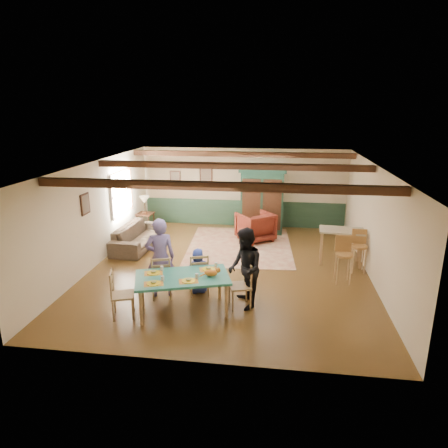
# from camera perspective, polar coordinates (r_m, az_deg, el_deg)

# --- Properties ---
(floor) EXTENTS (8.00, 8.00, 0.00)m
(floor) POSITION_cam_1_polar(r_m,az_deg,el_deg) (10.42, 0.70, -6.37)
(floor) COLOR #492F14
(floor) RESTS_ON ground
(wall_back) EXTENTS (7.00, 0.02, 2.70)m
(wall_back) POSITION_cam_1_polar(r_m,az_deg,el_deg) (13.85, 2.79, 5.20)
(wall_back) COLOR beige
(wall_back) RESTS_ON floor
(wall_left) EXTENTS (0.02, 8.00, 2.70)m
(wall_left) POSITION_cam_1_polar(r_m,az_deg,el_deg) (10.95, -17.76, 1.43)
(wall_left) COLOR beige
(wall_left) RESTS_ON floor
(wall_right) EXTENTS (0.02, 8.00, 2.70)m
(wall_right) POSITION_cam_1_polar(r_m,az_deg,el_deg) (10.17, 20.69, 0.03)
(wall_right) COLOR beige
(wall_right) RESTS_ON floor
(ceiling) EXTENTS (7.00, 8.00, 0.02)m
(ceiling) POSITION_cam_1_polar(r_m,az_deg,el_deg) (9.70, 0.75, 8.51)
(ceiling) COLOR white
(ceiling) RESTS_ON wall_back
(wainscot_back) EXTENTS (6.95, 0.03, 0.90)m
(wainscot_back) POSITION_cam_1_polar(r_m,az_deg,el_deg) (14.03, 2.73, 1.57)
(wainscot_back) COLOR #213C2C
(wainscot_back) RESTS_ON floor
(ceiling_beam_front) EXTENTS (6.95, 0.16, 0.16)m
(ceiling_beam_front) POSITION_cam_1_polar(r_m,az_deg,el_deg) (7.47, -1.44, 5.44)
(ceiling_beam_front) COLOR black
(ceiling_beam_front) RESTS_ON ceiling
(ceiling_beam_mid) EXTENTS (6.95, 0.16, 0.16)m
(ceiling_beam_mid) POSITION_cam_1_polar(r_m,az_deg,el_deg) (10.10, 1.03, 8.31)
(ceiling_beam_mid) COLOR black
(ceiling_beam_mid) RESTS_ON ceiling
(ceiling_beam_back) EXTENTS (6.95, 0.16, 0.16)m
(ceiling_beam_back) POSITION_cam_1_polar(r_m,az_deg,el_deg) (12.67, 2.46, 9.93)
(ceiling_beam_back) COLOR black
(ceiling_beam_back) RESTS_ON ceiling
(window_left) EXTENTS (0.06, 1.60, 1.30)m
(window_left) POSITION_cam_1_polar(r_m,az_deg,el_deg) (12.41, -14.41, 4.33)
(window_left) COLOR white
(window_left) RESTS_ON wall_left
(picture_left_wall) EXTENTS (0.04, 0.42, 0.52)m
(picture_left_wall) POSITION_cam_1_polar(r_m,az_deg,el_deg) (10.33, -19.20, 2.71)
(picture_left_wall) COLOR gray
(picture_left_wall) RESTS_ON wall_left
(picture_back_a) EXTENTS (0.45, 0.04, 0.55)m
(picture_back_a) POSITION_cam_1_polar(r_m,az_deg,el_deg) (13.91, -2.58, 7.13)
(picture_back_a) COLOR gray
(picture_back_a) RESTS_ON wall_back
(picture_back_b) EXTENTS (0.38, 0.04, 0.48)m
(picture_back_b) POSITION_cam_1_polar(r_m,az_deg,el_deg) (14.17, -6.98, 6.59)
(picture_back_b) COLOR gray
(picture_back_b) RESTS_ON wall_back
(dining_table) EXTENTS (2.08, 1.55, 0.77)m
(dining_table) POSITION_cam_1_polar(r_m,az_deg,el_deg) (8.25, -5.90, -9.92)
(dining_table) COLOR #226D5F
(dining_table) RESTS_ON floor
(dining_chair_far_left) EXTENTS (0.55, 0.56, 0.98)m
(dining_chair_far_left) POSITION_cam_1_polar(r_m,az_deg,el_deg) (8.86, -8.96, -7.37)
(dining_chair_far_left) COLOR #9E794F
(dining_chair_far_left) RESTS_ON floor
(dining_chair_far_right) EXTENTS (0.55, 0.56, 0.98)m
(dining_chair_far_right) POSITION_cam_1_polar(r_m,az_deg,el_deg) (8.91, -3.63, -7.07)
(dining_chair_far_right) COLOR #9E794F
(dining_chair_far_right) RESTS_ON floor
(dining_chair_end_left) EXTENTS (0.56, 0.55, 0.98)m
(dining_chair_end_left) POSITION_cam_1_polar(r_m,az_deg,el_deg) (8.22, -14.28, -9.66)
(dining_chair_end_left) COLOR #9E794F
(dining_chair_end_left) RESTS_ON floor
(dining_chair_end_right) EXTENTS (0.56, 0.55, 0.98)m
(dining_chair_end_right) POSITION_cam_1_polar(r_m,az_deg,el_deg) (8.35, 2.28, -8.70)
(dining_chair_end_right) COLOR #9E794F
(dining_chair_end_right) RESTS_ON floor
(person_man) EXTENTS (0.75, 0.60, 1.77)m
(person_man) POSITION_cam_1_polar(r_m,az_deg,el_deg) (8.79, -9.09, -4.78)
(person_man) COLOR #6F5EA1
(person_man) RESTS_ON floor
(person_woman) EXTENTS (0.86, 0.98, 1.70)m
(person_woman) POSITION_cam_1_polar(r_m,az_deg,el_deg) (8.23, 3.01, -6.37)
(person_woman) COLOR black
(person_woman) RESTS_ON floor
(person_child) EXTENTS (0.58, 0.47, 1.03)m
(person_child) POSITION_cam_1_polar(r_m,az_deg,el_deg) (8.97, -3.69, -6.70)
(person_child) COLOR #27399C
(person_child) RESTS_ON floor
(cat) EXTENTS (0.40, 0.25, 0.19)m
(cat) POSITION_cam_1_polar(r_m,az_deg,el_deg) (8.01, -1.88, -6.90)
(cat) COLOR orange
(cat) RESTS_ON dining_table
(place_setting_near_left) EXTENTS (0.49, 0.42, 0.11)m
(place_setting_near_left) POSITION_cam_1_polar(r_m,az_deg,el_deg) (7.82, -10.03, -8.07)
(place_setting_near_left) COLOR yellow
(place_setting_near_left) RESTS_ON dining_table
(place_setting_near_center) EXTENTS (0.49, 0.42, 0.11)m
(place_setting_near_center) POSITION_cam_1_polar(r_m,az_deg,el_deg) (7.83, -5.10, -7.80)
(place_setting_near_center) COLOR yellow
(place_setting_near_center) RESTS_ON dining_table
(place_setting_far_left) EXTENTS (0.49, 0.42, 0.11)m
(place_setting_far_left) POSITION_cam_1_polar(r_m,az_deg,el_deg) (8.29, -10.06, -6.61)
(place_setting_far_left) COLOR yellow
(place_setting_far_left) RESTS_ON dining_table
(place_setting_far_right) EXTENTS (0.49, 0.42, 0.11)m
(place_setting_far_right) POSITION_cam_1_polar(r_m,az_deg,el_deg) (8.35, -2.24, -6.18)
(place_setting_far_right) COLOR yellow
(place_setting_far_right) RESTS_ON dining_table
(area_rug) EXTENTS (3.25, 3.78, 0.01)m
(area_rug) POSITION_cam_1_polar(r_m,az_deg,el_deg) (12.07, 2.27, -3.11)
(area_rug) COLOR beige
(area_rug) RESTS_ON floor
(armoire) EXTENTS (1.52, 0.62, 2.13)m
(armoire) POSITION_cam_1_polar(r_m,az_deg,el_deg) (13.10, 5.46, 3.23)
(armoire) COLOR #153628
(armoire) RESTS_ON floor
(armchair) EXTENTS (1.37, 1.38, 0.91)m
(armchair) POSITION_cam_1_polar(r_m,az_deg,el_deg) (12.45, 4.50, -0.36)
(armchair) COLOR #42110D
(armchair) RESTS_ON floor
(sofa) EXTENTS (1.01, 2.34, 0.67)m
(sofa) POSITION_cam_1_polar(r_m,az_deg,el_deg) (12.16, -12.16, -1.68)
(sofa) COLOR #3C3025
(sofa) RESTS_ON floor
(end_table) EXTENTS (0.56, 0.56, 0.63)m
(end_table) POSITION_cam_1_polar(r_m,az_deg,el_deg) (13.64, -11.15, 0.26)
(end_table) COLOR black
(end_table) RESTS_ON floor
(table_lamp) EXTENTS (0.33, 0.33, 0.58)m
(table_lamp) POSITION_cam_1_polar(r_m,az_deg,el_deg) (13.49, -11.28, 2.72)
(table_lamp) COLOR beige
(table_lamp) RESTS_ON end_table
(counter_table) EXTENTS (1.19, 0.76, 0.95)m
(counter_table) POSITION_cam_1_polar(r_m,az_deg,el_deg) (11.02, 16.29, -3.12)
(counter_table) COLOR #C1B796
(counter_table) RESTS_ON floor
(bar_stool_left) EXTENTS (0.42, 0.45, 1.13)m
(bar_stool_left) POSITION_cam_1_polar(r_m,az_deg,el_deg) (9.81, 16.70, -5.00)
(bar_stool_left) COLOR #A1733E
(bar_stool_left) RESTS_ON floor
(bar_stool_right) EXTENTS (0.39, 0.43, 1.08)m
(bar_stool_right) POSITION_cam_1_polar(r_m,az_deg,el_deg) (10.59, 18.71, -3.75)
(bar_stool_right) COLOR #A1733E
(bar_stool_right) RESTS_ON floor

